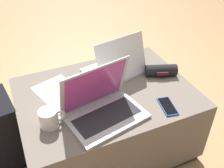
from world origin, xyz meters
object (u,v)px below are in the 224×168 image
Objects in this scene: coffee_mug at (50,118)px; laptop_near at (102,106)px; paper_sheet at (60,92)px; cell_phone at (167,106)px; laptop_far at (116,67)px; wrist_brace at (161,70)px.

laptop_near is at bearing -6.69° from coffee_mug.
paper_sheet is at bearing 65.71° from coffee_mug.
coffee_mug is at bearing -0.10° from cell_phone.
paper_sheet is 0.26m from coffee_mug.
cell_phone is 0.61m from coffee_mug.
cell_phone is at bearing -25.72° from laptop_near.
laptop_far reaches higher than cell_phone.
laptop_far is (0.21, 0.30, -0.00)m from laptop_near.
paper_sheet is at bearing 109.25° from laptop_near.
laptop_near reaches higher than paper_sheet.
laptop_far is 2.88× the size of coffee_mug.
paper_sheet is 1.71× the size of wrist_brace.
wrist_brace is at bearing 143.88° from laptop_far.
wrist_brace is 0.74m from coffee_mug.
wrist_brace reaches higher than cell_phone.
laptop_near is 0.31m from paper_sheet.
paper_sheet is (-0.49, 0.35, -0.00)m from cell_phone.
cell_phone is 0.45× the size of paper_sheet.
laptop_far is 0.37m from paper_sheet.
wrist_brace is (0.25, -0.12, -0.02)m from laptop_far.
coffee_mug is (-0.47, -0.27, -0.01)m from laptop_far.
laptop_far is 1.82× the size of wrist_brace.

